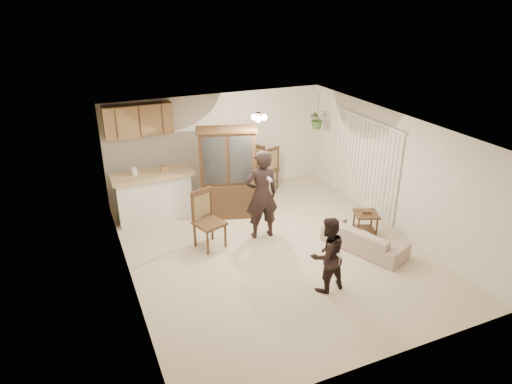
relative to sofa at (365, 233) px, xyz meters
name	(u,v)px	position (x,y,z in m)	size (l,w,h in m)	color
floor	(274,250)	(-1.66, 0.67, -0.37)	(6.50, 6.50, 0.00)	beige
ceiling	(276,128)	(-1.66, 0.67, 2.13)	(5.50, 6.50, 0.02)	white
wall_back	(218,144)	(-1.66, 3.92, 0.88)	(5.50, 0.02, 2.50)	beige
wall_front	(384,288)	(-1.66, -2.58, 0.88)	(5.50, 0.02, 2.50)	beige
wall_left	(125,220)	(-4.41, 0.67, 0.88)	(0.02, 6.50, 2.50)	beige
wall_right	(393,172)	(1.09, 0.67, 0.88)	(0.02, 6.50, 2.50)	beige
breakfast_bar	(154,198)	(-3.51, 3.02, 0.13)	(1.60, 0.55, 1.00)	white
bar_top	(152,175)	(-3.51, 3.02, 0.68)	(1.75, 0.70, 0.08)	tan
upper_cabinets	(138,120)	(-3.56, 3.74, 1.73)	(1.50, 0.34, 0.70)	olive
vertical_blinds	(365,165)	(1.05, 1.57, 0.73)	(0.06, 2.30, 2.10)	silver
ceiling_fixture	(259,117)	(-1.46, 1.87, 2.03)	(0.36, 0.36, 0.20)	#FBE1BC
hanging_plant	(318,119)	(0.64, 3.07, 1.48)	(0.43, 0.37, 0.48)	#375F26
plant_cord	(318,106)	(0.64, 3.07, 1.81)	(0.01, 0.01, 0.65)	black
sofa	(365,233)	(0.00, 0.00, 0.00)	(1.87, 0.73, 0.73)	#BFB09D
adult	(262,197)	(-1.64, 1.31, 0.53)	(0.66, 0.43, 1.80)	black
child	(327,255)	(-1.40, -0.83, 0.31)	(0.66, 0.51, 1.35)	black
china_hutch	(227,174)	(-1.95, 2.50, 0.65)	(1.40, 0.87, 2.06)	#372314
side_table	(365,224)	(0.35, 0.47, -0.10)	(0.61, 0.61, 0.58)	#372314
chair_bar	(210,232)	(-2.77, 1.31, -0.03)	(0.66, 0.66, 1.19)	#372314
chair_hutch_left	(252,180)	(-0.93, 3.50, -0.03)	(0.74, 0.74, 1.19)	#372314
chair_hutch_right	(265,177)	(-0.54, 3.55, -0.04)	(0.66, 0.66, 1.17)	#372314
controller_adult	(270,179)	(-1.68, 0.87, 1.09)	(0.05, 0.16, 0.05)	white
controller_child	(340,256)	(-1.36, -1.15, 0.47)	(0.04, 0.12, 0.04)	white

